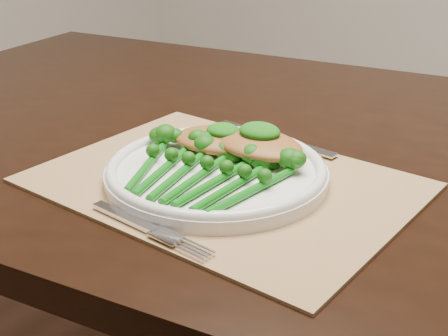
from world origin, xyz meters
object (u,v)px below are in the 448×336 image
Objects in this scene: placemat at (224,183)px; dinner_plate at (216,171)px; chicken_fillet_left at (221,140)px; broccolini_bundle at (198,177)px.

dinner_plate is (-0.01, -0.00, 0.01)m from placemat.
chicken_fillet_left is (-0.04, 0.05, 0.03)m from placemat.
chicken_fillet_left is 0.10m from broccolini_bundle.
dinner_plate is 2.18× the size of chicken_fillet_left.
dinner_plate is at bearing -73.79° from chicken_fillet_left.
placemat is 3.52× the size of chicken_fillet_left.
placemat is at bearing 77.91° from broccolini_bundle.
broccolini_bundle is at bearing -84.44° from dinner_plate.
broccolini_bundle is (0.00, -0.04, 0.01)m from dinner_plate.
chicken_fillet_left reaches higher than placemat.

